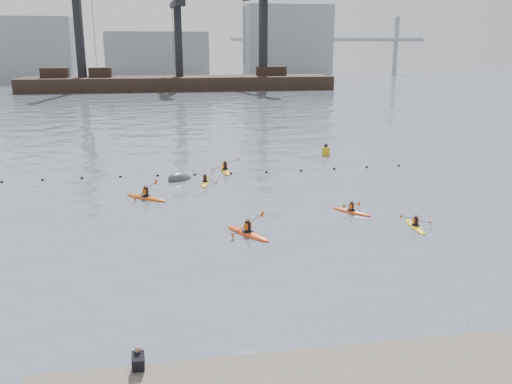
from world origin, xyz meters
TOP-DOWN VIEW (x-y plane):
  - ground at (0.00, 0.00)m, footprint 400.00×400.00m
  - float_line at (-0.50, 22.53)m, footprint 33.24×0.73m
  - barge_pier at (-0.22, 110.00)m, footprint 72.00×19.30m
  - skyline at (2.23, 150.27)m, footprint 141.00×28.00m
  - kayaker_0 at (0.06, 7.42)m, footprint 2.43×3.32m
  - kayaker_1 at (9.97, 6.94)m, footprint 1.93×2.87m
  - kayaker_2 at (-5.79, 15.97)m, footprint 3.13×2.83m
  - kayaker_3 at (-1.37, 19.52)m, footprint 2.01×2.93m
  - kayaker_4 at (7.27, 10.42)m, footprint 2.22×2.59m
  - kayaker_5 at (0.64, 23.35)m, footprint 2.42×3.52m
  - mooring_buoy at (-3.25, 21.17)m, footprint 2.75×2.58m
  - nav_buoy at (11.06, 28.55)m, footprint 0.77×0.77m

SIDE VIEW (x-z plane):
  - ground at x=0.00m, z-range 0.00..0.00m
  - mooring_buoy at x=-3.25m, z-range -0.79..0.79m
  - float_line at x=-0.50m, z-range -0.09..0.15m
  - kayaker_1 at x=9.97m, z-range -0.40..0.57m
  - kayaker_4 at x=7.27m, z-range -0.37..0.54m
  - kayaker_3 at x=-1.37m, z-range -0.50..0.68m
  - kayaker_0 at x=0.06m, z-range -0.53..0.75m
  - kayaker_5 at x=0.64m, z-range -0.56..0.77m
  - kayaker_2 at x=-5.79m, z-range -0.53..0.74m
  - nav_buoy at x=11.06m, z-range -0.27..1.12m
  - barge_pier at x=-0.22m, z-range -12.86..16.64m
  - skyline at x=2.23m, z-range -1.75..20.25m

